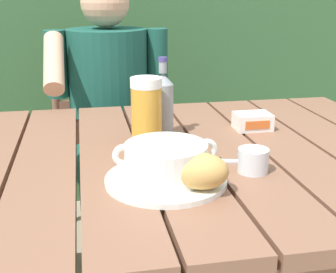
{
  "coord_description": "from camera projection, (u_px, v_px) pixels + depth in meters",
  "views": [
    {
      "loc": [
        -0.21,
        -1.08,
        1.15
      ],
      "look_at": [
        -0.02,
        -0.08,
        0.82
      ],
      "focal_mm": 48.94,
      "sensor_mm": 36.0,
      "label": 1
    }
  ],
  "objects": [
    {
      "name": "beer_bottle",
      "position": [
        163.0,
        103.0,
        1.27
      ],
      "size": [
        0.06,
        0.06,
        0.22
      ],
      "color": "gray",
      "rests_on": "dining_table"
    },
    {
      "name": "person_eating",
      "position": [
        109.0,
        102.0,
        1.85
      ],
      "size": [
        0.48,
        0.47,
        1.2
      ],
      "color": "#194E41",
      "rests_on": "ground_plane"
    },
    {
      "name": "soup_bowl",
      "position": [
        166.0,
        160.0,
        0.97
      ],
      "size": [
        0.23,
        0.18,
        0.08
      ],
      "color": "white",
      "rests_on": "serving_plate"
    },
    {
      "name": "bread_roll",
      "position": [
        201.0,
        171.0,
        0.92
      ],
      "size": [
        0.13,
        0.11,
        0.07
      ],
      "color": "tan",
      "rests_on": "serving_plate"
    },
    {
      "name": "water_glass_small",
      "position": [
        253.0,
        160.0,
        1.03
      ],
      "size": [
        0.07,
        0.07,
        0.06
      ],
      "color": "silver",
      "rests_on": "dining_table"
    },
    {
      "name": "hedge_backdrop",
      "position": [
        136.0,
        27.0,
        2.68
      ],
      "size": [
        3.52,
        0.89,
        2.44
      ],
      "color": "#325A32",
      "rests_on": "ground_plane"
    },
    {
      "name": "chair_near_diner",
      "position": [
        109.0,
        141.0,
        2.1
      ],
      "size": [
        0.5,
        0.41,
        0.93
      ],
      "color": "brown",
      "rests_on": "ground_plane"
    },
    {
      "name": "serving_plate",
      "position": [
        166.0,
        179.0,
        0.99
      ],
      "size": [
        0.26,
        0.26,
        0.01
      ],
      "color": "white",
      "rests_on": "dining_table"
    },
    {
      "name": "butter_tub",
      "position": [
        253.0,
        121.0,
        1.35
      ],
      "size": [
        0.1,
        0.08,
        0.05
      ],
      "color": "white",
      "rests_on": "dining_table"
    },
    {
      "name": "beer_glass",
      "position": [
        146.0,
        112.0,
        1.19
      ],
      "size": [
        0.08,
        0.08,
        0.18
      ],
      "color": "gold",
      "rests_on": "dining_table"
    },
    {
      "name": "dining_table",
      "position": [
        171.0,
        182.0,
        1.19
      ],
      "size": [
        1.39,
        1.0,
        0.75
      ],
      "color": "brown",
      "rests_on": "ground_plane"
    },
    {
      "name": "table_knife",
      "position": [
        220.0,
        161.0,
        1.1
      ],
      "size": [
        0.16,
        0.05,
        0.01
      ],
      "color": "silver",
      "rests_on": "dining_table"
    }
  ]
}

